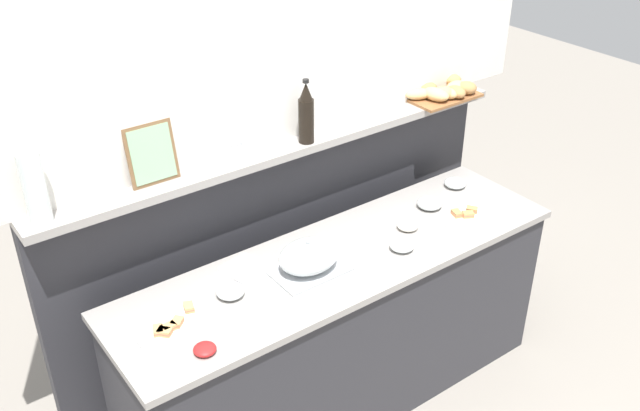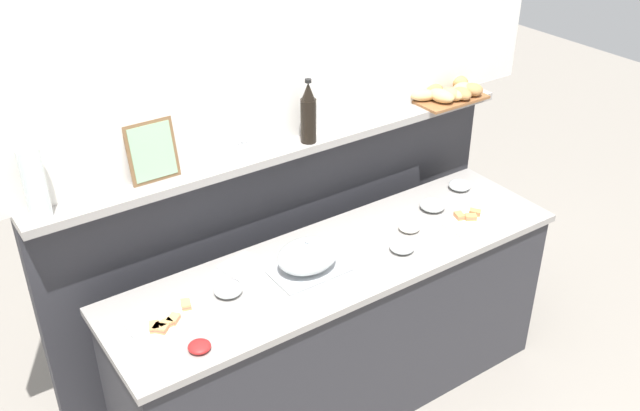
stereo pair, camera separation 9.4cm
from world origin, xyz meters
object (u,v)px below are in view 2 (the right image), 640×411
serving_cloche (308,258)px  salt_shaker (236,151)px  sandwich_platter_rear (472,221)px  framed_picture (152,151)px  sandwich_platter_front (168,321)px  glass_bowl_large (433,206)px  water_carafe (34,183)px  wine_bottle_dark (308,114)px  glass_bowl_extra (460,186)px  napkin_stack (243,268)px  condiment_bowl_dark (199,346)px  glass_bowl_medium (402,247)px  pepper_shaker (244,149)px  glass_bowl_small (228,290)px  bread_basket (450,92)px  condiment_bowl_red (409,227)px

serving_cloche → salt_shaker: (-0.11, 0.42, 0.39)m
sandwich_platter_rear → framed_picture: size_ratio=1.07×
sandwich_platter_front → sandwich_platter_rear: same height
glass_bowl_large → water_carafe: 1.93m
sandwich_platter_front → wine_bottle_dark: size_ratio=0.98×
sandwich_platter_front → serving_cloche: 0.68m
serving_cloche → water_carafe: bearing=157.0°
salt_shaker → water_carafe: size_ratio=0.29×
glass_bowl_extra → napkin_stack: (-1.34, 0.01, -0.01)m
condiment_bowl_dark → water_carafe: size_ratio=0.31×
glass_bowl_medium → framed_picture: 1.23m
sandwich_platter_front → glass_bowl_medium: size_ratio=2.64×
pepper_shaker → water_carafe: (-0.92, -0.00, 0.11)m
glass_bowl_extra → sandwich_platter_front: bearing=-175.2°
sandwich_platter_front → glass_bowl_large: (1.51, 0.07, 0.01)m
glass_bowl_medium → glass_bowl_small: bearing=168.5°
glass_bowl_extra → salt_shaker: 1.31m
pepper_shaker → bread_basket: bearing=-0.5°
serving_cloche → condiment_bowl_red: 0.61m
condiment_bowl_dark → framed_picture: framed_picture is taller
napkin_stack → glass_bowl_extra: bearing=-0.3°
condiment_bowl_red → bread_basket: bread_basket is taller
pepper_shaker → bread_basket: 1.26m
glass_bowl_small → wine_bottle_dark: wine_bottle_dark is taller
sandwich_platter_front → glass_bowl_extra: bearing=4.8°
glass_bowl_large → framed_picture: framed_picture is taller
condiment_bowl_red → napkin_stack: size_ratio=0.62×
napkin_stack → salt_shaker: size_ratio=1.95×
serving_cloche → water_carafe: 1.18m
sandwich_platter_rear → pepper_shaker: pepper_shaker is taller
glass_bowl_extra → condiment_bowl_red: (-0.50, -0.16, -0.00)m
condiment_bowl_red → condiment_bowl_dark: size_ratio=1.16×
condiment_bowl_red → condiment_bowl_dark: 1.26m
glass_bowl_medium → sandwich_platter_front: bearing=173.2°
wine_bottle_dark → glass_bowl_medium: bearing=-70.2°
sandwich_platter_rear → wine_bottle_dark: wine_bottle_dark is taller
salt_shaker → wine_bottle_dark: bearing=-3.7°
glass_bowl_small → condiment_bowl_red: size_ratio=1.16×
napkin_stack → framed_picture: framed_picture is taller
glass_bowl_small → wine_bottle_dark: (0.65, 0.34, 0.54)m
condiment_bowl_red → framed_picture: 1.30m
serving_cloche → sandwich_platter_rear: bearing=-7.8°
condiment_bowl_red → napkin_stack: condiment_bowl_red is taller
napkin_stack → wine_bottle_dark: (0.51, 0.22, 0.55)m
napkin_stack → framed_picture: bearing=131.7°
salt_shaker → bread_basket: size_ratio=0.20×
water_carafe → wine_bottle_dark: bearing=-1.1°
sandwich_platter_rear → framed_picture: framed_picture is taller
salt_shaker → glass_bowl_medium: bearing=-43.5°
pepper_shaker → bread_basket: pepper_shaker is taller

